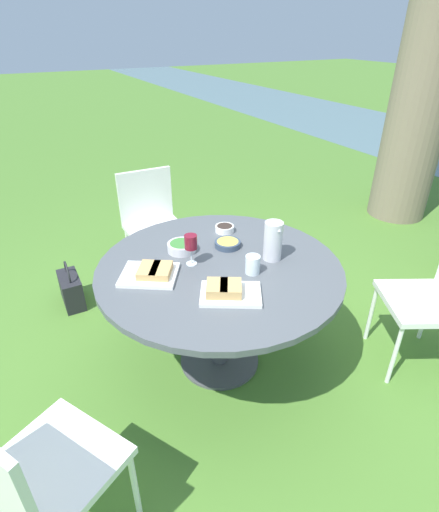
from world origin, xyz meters
TOP-DOWN VIEW (x-y plane):
  - ground_plane at (0.00, 0.00)m, footprint 40.00×40.00m
  - dining_table at (0.00, 0.00)m, footprint 1.36×1.36m
  - chair_near_left at (-1.18, 0.01)m, footprint 0.42×0.44m
  - chair_near_right at (0.63, -1.08)m, footprint 0.59×0.58m
  - chair_far_back at (0.58, 1.14)m, footprint 0.58×0.57m
  - water_pitcher at (0.07, 0.30)m, footprint 0.11×0.10m
  - wine_glass at (-0.09, -0.13)m, footprint 0.07×0.07m
  - platter_bread_main at (0.27, -0.10)m, footprint 0.32×0.36m
  - platter_charcuterie at (-0.07, -0.37)m, footprint 0.36×0.37m
  - bowl_fries at (-0.17, 0.15)m, footprint 0.16×0.16m
  - bowl_salad at (-0.25, -0.12)m, footprint 0.17×0.17m
  - bowl_olives at (-0.35, 0.23)m, footprint 0.12×0.12m
  - cup_water_near at (0.15, 0.12)m, footprint 0.08×0.08m
  - handbag at (-1.07, -0.71)m, footprint 0.30×0.14m

SIDE VIEW (x-z plane):
  - ground_plane at x=0.00m, z-range 0.00..0.00m
  - handbag at x=-1.07m, z-range -0.06..0.31m
  - chair_near_left at x=-1.18m, z-range 0.08..0.97m
  - chair_near_right at x=0.63m, z-range 0.08..0.97m
  - chair_far_back at x=0.58m, z-range 0.08..0.97m
  - dining_table at x=0.00m, z-range 0.26..0.98m
  - bowl_fries at x=-0.17m, z-range 0.72..0.75m
  - bowl_olives at x=-0.35m, z-range 0.72..0.76m
  - platter_charcuterie at x=-0.07m, z-range 0.71..0.77m
  - platter_bread_main at x=0.27m, z-range 0.71..0.78m
  - bowl_salad at x=-0.25m, z-range 0.72..0.77m
  - cup_water_near at x=0.15m, z-range 0.72..0.82m
  - water_pitcher at x=0.07m, z-range 0.72..0.94m
  - wine_glass at x=-0.09m, z-range 0.76..0.94m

